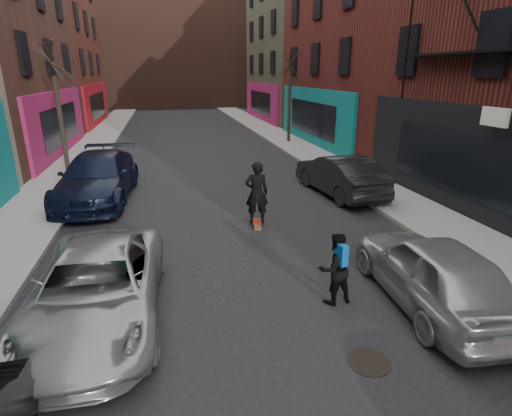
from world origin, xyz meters
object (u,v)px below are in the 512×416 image
parked_left_far (97,288)px  parked_right_end (340,175)px  tree_left_far (57,98)px  skateboarder (257,193)px  pedestrian (335,268)px  parked_left_end (98,177)px  tree_right_far (290,87)px  manhole (369,362)px  skateboard (257,224)px  parked_right_far (433,271)px

parked_left_far → parked_right_end: size_ratio=1.06×
tree_left_far → parked_left_far: bearing=-76.3°
skateboarder → pedestrian: bearing=103.9°
parked_left_end → pedestrian: parked_left_end is taller
tree_left_far → pedestrian: size_ratio=4.34×
tree_right_far → manhole: 21.44m
parked_left_end → skateboard: (5.03, -3.91, -0.78)m
tree_left_far → skateboarder: bearing=-49.7°
parked_left_far → parked_left_end: size_ratio=0.86×
skateboard → manhole: (0.42, -6.31, -0.04)m
tree_right_far → parked_right_far: size_ratio=1.58×
parked_left_far → skateboarder: 5.72m
tree_right_far → parked_right_end: bearing=-97.8°
tree_left_far → pedestrian: bearing=-59.4°
skateboarder → pedestrian: skateboarder is taller
manhole → parked_left_end: bearing=118.1°
parked_right_far → parked_right_end: 7.70m
parked_left_far → manhole: parked_left_far is taller
tree_left_far → pedestrian: tree_left_far is taller
tree_right_far → parked_right_end: size_ratio=1.47×
parked_left_end → parked_right_far: bearing=-45.7°
parked_left_far → parked_right_far: 6.46m
parked_right_end → pedestrian: 7.80m
parked_left_far → parked_right_far: (6.40, -0.89, 0.05)m
parked_right_end → skateboard: parked_right_end is taller
tree_left_far → parked_left_far: tree_left_far is taller
parked_left_end → pedestrian: (5.60, -8.40, -0.07)m
tree_right_far → pedestrian: size_ratio=4.54×
tree_right_far → parked_right_far: 19.65m
tree_left_far → skateboarder: (6.97, -8.23, -2.33)m
parked_left_far → pedestrian: pedestrian is taller
parked_left_end → parked_right_end: size_ratio=1.24×
tree_left_far → manhole: 16.66m
parked_left_end → manhole: 11.61m
parked_right_end → pedestrian: size_ratio=3.09×
skateboarder → manhole: bearing=100.5°
parked_left_end → tree_left_far: bearing=118.5°
tree_right_far → parked_right_far: tree_right_far is taller
parked_left_far → manhole: bearing=-24.9°
tree_right_far → pedestrian: bearing=-104.6°
parked_right_far → manhole: size_ratio=6.15×
parked_left_end → manhole: (5.45, -10.22, -0.83)m
tree_left_far → parked_right_far: size_ratio=1.51×
parked_right_far → skateboarder: 5.56m
skateboarder → tree_right_far: bearing=-104.2°
tree_left_far → parked_right_far: (9.40, -13.22, -2.65)m
parked_left_end → manhole: bearing=-57.6°
tree_left_far → parked_right_far: 16.44m
skateboard → parked_left_far: bearing=-127.4°
skateboarder → manhole: 6.41m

